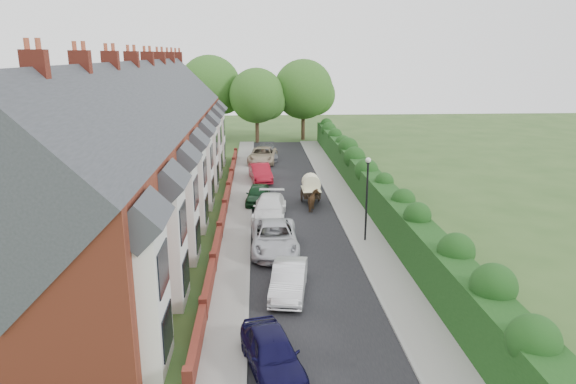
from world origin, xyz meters
The scene contains 23 objects.
ground centered at (0.00, 0.00, 0.00)m, with size 140.00×140.00×0.00m, color #2D4C1E.
road centered at (-0.50, 11.00, 0.01)m, with size 6.00×58.00×0.02m, color black.
pavement_hedge_side centered at (3.60, 11.00, 0.06)m, with size 2.20×58.00×0.12m, color gray.
pavement_house_side centered at (-4.35, 11.00, 0.06)m, with size 1.70×58.00×0.12m, color gray.
kerb_hedge_side centered at (2.55, 11.00, 0.07)m, with size 0.18×58.00×0.13m, color gray.
kerb_house_side centered at (-3.55, 11.00, 0.07)m, with size 0.18×58.00×0.13m, color gray.
hedge centered at (5.40, 11.00, 1.60)m, with size 2.10×58.00×2.85m.
terrace_row centered at (-10.87, 9.98, 4.47)m, with size 9.05×40.50×11.50m.
garden_wall_row centered at (-5.35, 10.00, 0.46)m, with size 0.35×40.35×1.10m.
lamppost centered at (3.40, 4.00, 3.30)m, with size 0.32×0.32×5.16m.
tree_far_left centered at (-2.65, 40.08, 5.71)m, with size 7.14×6.80×9.29m.
tree_far_right centered at (3.39, 42.08, 6.31)m, with size 7.98×7.60×10.31m.
tree_far_back centered at (-8.59, 43.08, 6.62)m, with size 8.40×8.00×10.82m.
car_navy centered at (-2.56, -8.67, 0.73)m, with size 1.72×4.28×1.46m, color black.
car_silver_a centered at (-1.60, -2.63, 0.72)m, with size 1.52×4.35×1.43m, color silver.
car_silver_b centered at (-2.09, 2.89, 0.79)m, with size 2.62×5.69×1.58m, color silver.
car_white centered at (-2.22, 8.81, 0.77)m, with size 2.15×5.28×1.53m, color white.
car_green centered at (-3.00, 12.60, 0.70)m, with size 1.66×4.13×1.41m, color black.
car_red centered at (-2.77, 19.62, 0.77)m, with size 1.63×4.67×1.54m, color maroon.
car_beige centered at (-2.48, 27.40, 0.79)m, with size 2.63×5.71×1.59m, color tan.
car_grey centered at (-1.98, 29.40, 0.76)m, with size 2.12×5.20×1.51m, color #53555A.
horse centered at (0.99, 10.47, 0.73)m, with size 0.79×1.73×1.46m, color #48301A.
horse_cart centered at (0.99, 12.34, 1.28)m, with size 1.41×3.11×2.24m.
Camera 1 is at (-2.96, -24.69, 10.96)m, focal length 32.00 mm.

